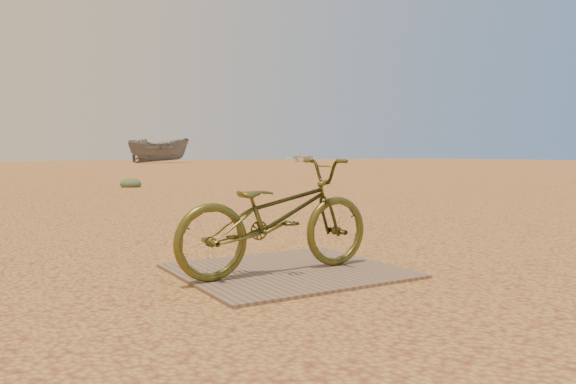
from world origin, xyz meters
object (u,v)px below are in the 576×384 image
boat_far_right (303,157)px  plywood_board (288,271)px  boat_mid_right (159,150)px  bicycle (277,216)px

boat_far_right → plywood_board: bearing=-101.0°
boat_mid_right → boat_far_right: boat_mid_right is taller
plywood_board → bicycle: 0.43m
boat_far_right → boat_mid_right: bearing=-158.5°
bicycle → boat_mid_right: boat_mid_right is taller
bicycle → boat_mid_right: 45.23m
plywood_board → bicycle: size_ratio=0.99×
bicycle → boat_far_right: (27.44, 43.35, 0.02)m
plywood_board → boat_far_right: size_ratio=0.36×
plywood_board → bicycle: bearing=-154.8°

